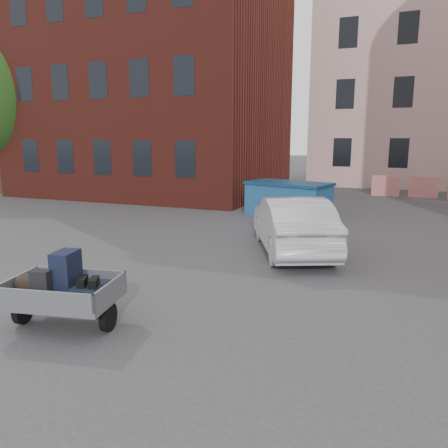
% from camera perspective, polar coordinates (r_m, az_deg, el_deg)
% --- Properties ---
extents(ground, '(120.00, 120.00, 0.00)m').
position_cam_1_polar(ground, '(8.86, 1.30, -7.75)').
color(ground, '#38383A').
rests_on(ground, ground).
extents(building_brick, '(12.00, 10.00, 14.00)m').
position_cam_1_polar(building_brick, '(24.35, -8.78, 20.96)').
color(building_brick, '#591E16').
rests_on(building_brick, ground).
extents(far_building, '(6.00, 6.00, 8.00)m').
position_cam_1_polar(far_building, '(37.62, -16.54, 12.61)').
color(far_building, maroon).
rests_on(far_building, ground).
extents(barriers, '(4.70, 0.18, 1.00)m').
position_cam_1_polar(barriers, '(23.04, 24.58, 4.38)').
color(barriers, red).
rests_on(barriers, ground).
extents(trailer, '(1.77, 1.92, 1.20)m').
position_cam_1_polar(trailer, '(7.17, -20.38, -8.03)').
color(trailer, black).
rests_on(trailer, ground).
extents(dumpster, '(3.32, 2.34, 1.26)m').
position_cam_1_polar(dumpster, '(16.25, 8.38, 3.24)').
color(dumpster, '#1C5288').
rests_on(dumpster, ground).
extents(silver_car, '(3.12, 4.55, 1.42)m').
position_cam_1_polar(silver_car, '(11.25, 8.90, 0.00)').
color(silver_car, silver).
rests_on(silver_car, ground).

